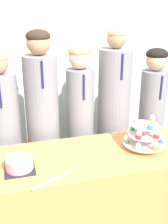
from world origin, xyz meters
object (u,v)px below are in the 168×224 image
object	(u,v)px
student_2	(80,126)
student_3	(113,120)
student_1	(43,126)
cake_knife	(46,183)
student_4	(151,121)
round_cake	(19,162)
cupcake_stand	(145,135)
student_0	(6,139)

from	to	relation	value
student_2	student_3	world-z (taller)	student_3
student_1	student_3	distance (m)	0.67
student_1	student_2	world-z (taller)	student_1
cake_knife	student_2	xyz separation A→B (m)	(0.44, 0.82, -0.01)
student_1	student_4	bearing A→B (deg)	-0.00
student_1	round_cake	bearing A→B (deg)	-111.35
student_3	student_4	world-z (taller)	student_3
cake_knife	student_4	distance (m)	1.42
student_4	cupcake_stand	bearing A→B (deg)	-122.82
cake_knife	student_3	world-z (taller)	student_3
cake_knife	student_4	size ratio (longest dim) A/B	0.20
cupcake_stand	round_cake	bearing A→B (deg)	-175.95
round_cake	student_4	world-z (taller)	student_4
student_0	round_cake	bearing A→B (deg)	-81.21
student_2	student_4	xyz separation A→B (m)	(0.73, -0.00, -0.03)
cupcake_stand	student_1	size ratio (longest dim) A/B	0.21
student_1	student_2	size ratio (longest dim) A/B	1.09
cake_knife	student_1	world-z (taller)	student_1
student_0	student_2	size ratio (longest dim) A/B	0.98
round_cake	cake_knife	size ratio (longest dim) A/B	0.70
round_cake	student_1	world-z (taller)	student_1
student_1	cupcake_stand	bearing A→B (deg)	-37.13
student_2	student_4	bearing A→B (deg)	-0.00
cupcake_stand	student_1	distance (m)	0.91
round_cake	student_2	world-z (taller)	student_2
round_cake	cupcake_stand	world-z (taller)	cupcake_stand
student_0	student_1	xyz separation A→B (m)	(0.33, 0.00, 0.08)
round_cake	student_2	bearing A→B (deg)	46.43
cupcake_stand	student_0	world-z (taller)	student_0
round_cake	student_4	xyz separation A→B (m)	(1.31, 0.61, -0.10)
cupcake_stand	student_0	distance (m)	1.20
cake_knife	cupcake_stand	xyz separation A→B (m)	(0.81, 0.27, 0.11)
student_0	student_1	size ratio (longest dim) A/B	0.90
round_cake	student_3	xyz separation A→B (m)	(0.91, 0.61, -0.05)
student_0	student_2	world-z (taller)	student_2
cake_knife	student_1	size ratio (longest dim) A/B	0.18
cake_knife	cupcake_stand	world-z (taller)	cupcake_stand
cupcake_stand	student_2	bearing A→B (deg)	124.63
student_0	cupcake_stand	bearing A→B (deg)	-27.34
cupcake_stand	student_2	world-z (taller)	student_2
cake_knife	student_4	bearing A→B (deg)	8.46
round_cake	student_0	world-z (taller)	student_0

